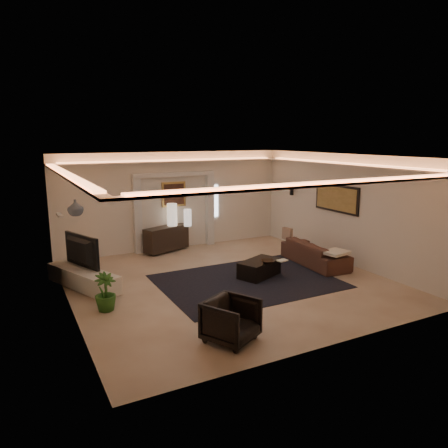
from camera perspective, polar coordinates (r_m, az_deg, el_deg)
name	(u,v)px	position (r m, az deg, el deg)	size (l,w,h in m)	color
floor	(228,281)	(9.99, 0.57, -7.77)	(7.00, 7.00, 0.00)	beige
ceiling	(228,157)	(9.43, 0.61, 9.09)	(7.00, 7.00, 0.00)	white
wall_back	(174,201)	(12.76, -6.82, 3.13)	(7.00, 7.00, 0.00)	silver
wall_front	(334,260)	(6.80, 14.60, -4.71)	(7.00, 7.00, 0.00)	silver
wall_left	(66,237)	(8.58, -20.54, -1.71)	(7.00, 7.00, 0.00)	silver
wall_right	(345,209)	(11.64, 15.99, 1.95)	(7.00, 7.00, 0.00)	silver
cove_soffit	(228,169)	(9.45, 0.60, 7.39)	(7.00, 7.00, 0.04)	silver
daylight_slit	(214,201)	(13.28, -1.32, 3.11)	(0.25, 0.03, 1.00)	white
area_rug	(247,281)	(10.01, 3.15, -7.71)	(4.00, 3.00, 0.01)	black
pilaster_left	(137,216)	(12.37, -11.60, 1.07)	(0.22, 0.20, 2.20)	silver
pilaster_right	(210,210)	(13.17, -1.94, 1.93)	(0.22, 0.20, 2.20)	silver
alcove_header	(174,174)	(12.57, -6.74, 6.68)	(2.52, 0.20, 0.12)	silver
painting_frame	(174,194)	(12.70, -6.79, 4.01)	(0.74, 0.04, 0.74)	tan
painting_canvas	(174,194)	(12.68, -6.75, 4.00)	(0.62, 0.02, 0.62)	#4C2D1E
art_panel_frame	(337,198)	(11.80, 14.96, 3.36)	(0.04, 1.64, 0.74)	black
art_panel_gold	(336,198)	(11.78, 14.87, 3.35)	(0.02, 1.50, 0.62)	tan
wall_sconce	(292,191)	(13.20, 9.12, 4.36)	(0.12, 0.12, 0.22)	black
wall_niche	(60,215)	(9.91, -21.30, 1.14)	(0.10, 0.55, 0.04)	silver
console	(166,238)	(12.55, -7.78, -1.92)	(1.40, 0.44, 0.70)	black
lamp_left	(172,214)	(12.53, -7.02, 1.31)	(0.29, 0.29, 0.66)	beige
lamp_right	(188,215)	(12.43, -4.94, 1.27)	(0.22, 0.22, 0.50)	beige
media_ledge	(83,278)	(10.04, -18.48, -6.94)	(0.53, 2.14, 0.40)	silver
tv	(77,251)	(10.07, -19.28, -3.41)	(0.17, 1.28, 0.74)	black
figurine	(86,248)	(10.98, -18.14, -3.08)	(0.14, 0.14, 0.37)	#39281B
ginger_jar	(75,208)	(9.57, -19.42, 2.10)	(0.33, 0.33, 0.35)	slate
plant	(105,292)	(8.60, -15.75, -8.84)	(0.42, 0.42, 0.75)	#2C5F1B
sofa	(315,253)	(11.47, 12.17, -3.86)	(0.82, 2.10, 0.61)	#422D15
throw_blanket	(336,252)	(10.73, 14.85, -3.72)	(0.60, 0.49, 0.07)	beige
throw_pillow	(287,234)	(12.49, 8.54, -1.30)	(0.10, 0.34, 0.34)	#A08069
coffee_table	(259,268)	(10.32, 4.77, -5.98)	(1.06, 0.58, 0.40)	black
bowl	(268,261)	(10.04, 5.92, -5.04)	(0.32, 0.32, 0.08)	black
magazine	(282,260)	(10.27, 7.86, -4.84)	(0.24, 0.18, 0.03)	#FCF3CD
armchair	(231,320)	(7.13, 0.97, -12.89)	(0.77, 0.79, 0.72)	black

